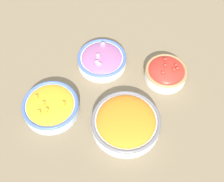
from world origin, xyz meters
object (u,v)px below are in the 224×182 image
at_px(bowl_carrots, 126,122).
at_px(bowl_cherry_tomatoes, 166,72).
at_px(bowl_red_onion, 102,59).
at_px(bowl_squash, 51,106).

height_order(bowl_carrots, bowl_cherry_tomatoes, bowl_cherry_tomatoes).
bearing_deg(bowl_red_onion, bowl_cherry_tomatoes, -2.30).
bearing_deg(bowl_carrots, bowl_red_onion, 120.52).
height_order(bowl_carrots, bowl_red_onion, bowl_carrots).
bearing_deg(bowl_carrots, bowl_cherry_tomatoes, 66.59).
xyz_separation_m(bowl_red_onion, bowl_squash, (-0.12, -0.24, 0.00)).
bearing_deg(bowl_squash, bowl_cherry_tomatoes, 32.27).
bearing_deg(bowl_red_onion, bowl_carrots, -59.48).
relative_size(bowl_carrots, bowl_cherry_tomatoes, 1.50).
distance_m(bowl_carrots, bowl_red_onion, 0.28).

